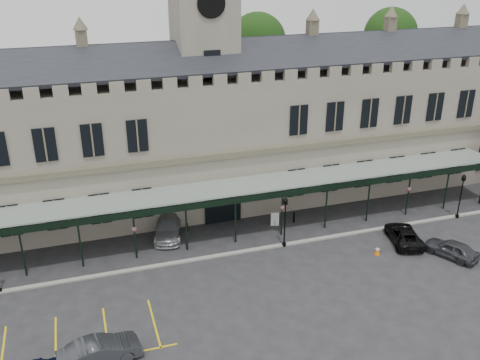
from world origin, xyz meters
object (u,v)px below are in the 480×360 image
object	(u,v)px
lamp_post_mid	(285,217)
car_left_b	(100,352)
station_building	(207,134)
car_taxi	(168,227)
lamp_post_right	(461,192)
sign_board	(275,219)
clock_tower	(205,60)
car_right_a	(451,249)
traffic_cone	(377,251)
car_van	(404,235)

from	to	relation	value
lamp_post_mid	car_left_b	size ratio (longest dim) A/B	0.92
station_building	car_taxi	distance (m)	9.62
lamp_post_right	sign_board	world-z (taller)	lamp_post_right
clock_tower	car_right_a	bearing A→B (deg)	-46.45
sign_board	car_left_b	bearing A→B (deg)	-126.95
station_building	traffic_cone	bearing A→B (deg)	-54.37
car_van	sign_board	bearing A→B (deg)	-18.15
lamp_post_mid	lamp_post_right	bearing A→B (deg)	-0.30
car_left_b	sign_board	bearing A→B (deg)	-60.84
lamp_post_right	car_van	world-z (taller)	lamp_post_right
car_left_b	clock_tower	bearing A→B (deg)	-39.90
lamp_post_right	sign_board	size ratio (longest dim) A/B	3.41
lamp_post_mid	car_van	size ratio (longest dim) A/B	0.94
car_right_a	sign_board	bearing A→B (deg)	-65.67
traffic_cone	car_left_b	size ratio (longest dim) A/B	0.15
sign_board	car_right_a	world-z (taller)	car_right_a
car_taxi	car_left_b	bearing A→B (deg)	-102.71
lamp_post_right	car_right_a	world-z (taller)	lamp_post_right
lamp_post_right	sign_board	xyz separation A→B (m)	(-15.97, 3.51, -1.89)
clock_tower	car_left_b	size ratio (longest dim) A/B	5.23
lamp_post_mid	sign_board	bearing A→B (deg)	81.21
clock_tower	lamp_post_mid	bearing A→B (deg)	-71.61
car_left_b	car_taxi	xyz separation A→B (m)	(6.50, 13.62, -0.02)
lamp_post_mid	sign_board	distance (m)	4.00
car_van	car_right_a	world-z (taller)	car_right_a
car_taxi	car_right_a	distance (m)	22.55
traffic_cone	car_taxi	xyz separation A→B (m)	(-14.98, 8.01, 0.42)
sign_board	car_right_a	bearing A→B (deg)	-23.99
clock_tower	car_right_a	xyz separation A→B (m)	(15.21, -16.00, -12.41)
lamp_post_right	car_taxi	distance (m)	25.51
lamp_post_right	car_van	distance (m)	7.60
car_taxi	car_van	world-z (taller)	car_taxi
lamp_post_right	car_taxi	xyz separation A→B (m)	(-25.02, 4.68, -1.73)
sign_board	clock_tower	bearing A→B (deg)	133.84
car_left_b	car_van	size ratio (longest dim) A/B	1.02
clock_tower	car_left_b	distance (m)	25.87
lamp_post_mid	station_building	bearing A→B (deg)	108.53
station_building	sign_board	world-z (taller)	station_building
car_van	car_right_a	size ratio (longest dim) A/B	1.14
traffic_cone	car_right_a	distance (m)	5.62
car_taxi	car_right_a	xyz separation A→B (m)	(20.21, -10.01, -0.06)
clock_tower	sign_board	xyz separation A→B (m)	(4.05, -7.17, -12.51)
traffic_cone	station_building	bearing A→B (deg)	125.63
car_right_a	lamp_post_mid	bearing A→B (deg)	-52.16
lamp_post_mid	traffic_cone	bearing A→B (deg)	-27.89
station_building	car_taxi	bearing A→B (deg)	-130.24
sign_board	car_left_b	xyz separation A→B (m)	(-15.55, -12.45, 0.18)
car_taxi	car_van	size ratio (longest dim) A/B	1.12
car_van	car_right_a	xyz separation A→B (m)	(2.21, -3.06, 0.05)
lamp_post_right	car_left_b	bearing A→B (deg)	-164.17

